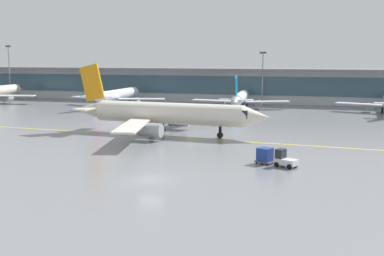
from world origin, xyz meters
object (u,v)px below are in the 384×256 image
at_px(gate_airplane_2, 240,98).
at_px(apron_light_mast_0, 9,70).
at_px(baggage_tug, 284,160).
at_px(apron_light_mast_1, 262,76).
at_px(taxiing_regional_jet, 166,114).
at_px(cargo_dolly_lead, 265,155).
at_px(gate_airplane_1, 118,95).

distance_m(gate_airplane_2, apron_light_mast_0, 74.06).
distance_m(baggage_tug, apron_light_mast_0, 114.84).
height_order(baggage_tug, apron_light_mast_1, apron_light_mast_1).
bearing_deg(apron_light_mast_1, taxiing_regional_jet, -99.06).
height_order(gate_airplane_2, baggage_tug, gate_airplane_2).
relative_size(gate_airplane_2, taxiing_regional_jet, 0.75).
relative_size(gate_airplane_2, cargo_dolly_lead, 10.22).
relative_size(gate_airplane_1, apron_light_mast_0, 1.76).
distance_m(apron_light_mast_0, apron_light_mast_1, 77.32).
bearing_deg(apron_light_mast_1, cargo_dolly_lead, -82.21).
relative_size(gate_airplane_1, cargo_dolly_lead, 11.04).
relative_size(taxiing_regional_jet, apron_light_mast_0, 2.18).
xyz_separation_m(apron_light_mast_0, apron_light_mast_1, (77.30, 1.55, -1.06)).
bearing_deg(apron_light_mast_1, gate_airplane_2, -110.99).
bearing_deg(cargo_dolly_lead, apron_light_mast_1, 123.27).
height_order(baggage_tug, cargo_dolly_lead, baggage_tug).
xyz_separation_m(gate_airplane_1, apron_light_mast_1, (36.10, 13.22, 4.91)).
height_order(gate_airplane_1, cargo_dolly_lead, gate_airplane_1).
xyz_separation_m(gate_airplane_1, apron_light_mast_0, (-41.20, 11.67, 5.97)).
relative_size(baggage_tug, cargo_dolly_lead, 1.14).
height_order(gate_airplane_2, apron_light_mast_0, apron_light_mast_0).
height_order(gate_airplane_2, apron_light_mast_1, apron_light_mast_1).
bearing_deg(apron_light_mast_1, gate_airplane_1, -159.89).
xyz_separation_m(gate_airplane_1, cargo_dolly_lead, (45.93, -58.60, -1.79)).
relative_size(cargo_dolly_lead, apron_light_mast_1, 0.18).
bearing_deg(cargo_dolly_lead, taxiing_regional_jet, 162.34).
height_order(apron_light_mast_0, apron_light_mast_1, apron_light_mast_0).
bearing_deg(cargo_dolly_lead, gate_airplane_2, 128.23).
xyz_separation_m(gate_airplane_2, apron_light_mast_1, (4.04, 10.54, 5.13)).
relative_size(taxiing_regional_jet, apron_light_mast_1, 2.50).
distance_m(gate_airplane_1, gate_airplane_2, 32.17).
height_order(cargo_dolly_lead, apron_light_mast_0, apron_light_mast_0).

